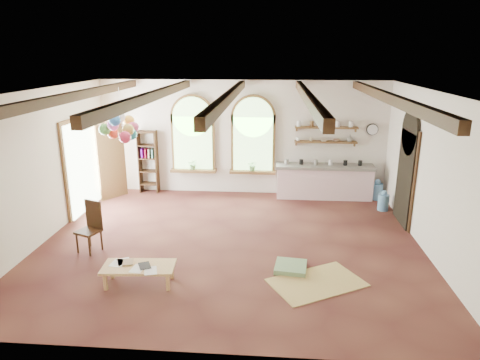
# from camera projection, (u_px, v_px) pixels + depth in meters

# --- Properties ---
(floor) EXTENTS (8.00, 8.00, 0.00)m
(floor) POSITION_uv_depth(u_px,v_px,m) (230.00, 243.00, 9.14)
(floor) COLOR brown
(floor) RESTS_ON ground
(ceiling_beams) EXTENTS (6.20, 6.80, 0.18)m
(ceiling_beams) POSITION_uv_depth(u_px,v_px,m) (229.00, 96.00, 8.25)
(ceiling_beams) COLOR #3C2513
(ceiling_beams) RESTS_ON ceiling
(window_left) EXTENTS (1.30, 0.28, 2.20)m
(window_left) POSITION_uv_depth(u_px,v_px,m) (193.00, 137.00, 12.05)
(window_left) COLOR brown
(window_left) RESTS_ON floor
(window_right) EXTENTS (1.30, 0.28, 2.20)m
(window_right) POSITION_uv_depth(u_px,v_px,m) (253.00, 138.00, 11.92)
(window_right) COLOR brown
(window_right) RESTS_ON floor
(left_doorway) EXTENTS (0.10, 1.90, 2.50)m
(left_doorway) POSITION_uv_depth(u_px,v_px,m) (82.00, 166.00, 10.83)
(left_doorway) COLOR brown
(left_doorway) RESTS_ON floor
(right_doorway) EXTENTS (0.10, 1.30, 2.40)m
(right_doorway) POSITION_uv_depth(u_px,v_px,m) (405.00, 178.00, 9.96)
(right_doorway) COLOR black
(right_doorway) RESTS_ON floor
(kitchen_counter) EXTENTS (2.68, 0.62, 0.94)m
(kitchen_counter) POSITION_uv_depth(u_px,v_px,m) (324.00, 181.00, 11.89)
(kitchen_counter) COLOR silver
(kitchen_counter) RESTS_ON floor
(wall_shelf_lower) EXTENTS (1.70, 0.24, 0.04)m
(wall_shelf_lower) POSITION_uv_depth(u_px,v_px,m) (326.00, 142.00, 11.75)
(wall_shelf_lower) COLOR brown
(wall_shelf_lower) RESTS_ON wall_back
(wall_shelf_upper) EXTENTS (1.70, 0.24, 0.04)m
(wall_shelf_upper) POSITION_uv_depth(u_px,v_px,m) (326.00, 127.00, 11.63)
(wall_shelf_upper) COLOR brown
(wall_shelf_upper) RESTS_ON wall_back
(wall_clock) EXTENTS (0.32, 0.04, 0.32)m
(wall_clock) POSITION_uv_depth(u_px,v_px,m) (372.00, 129.00, 11.62)
(wall_clock) COLOR black
(wall_clock) RESTS_ON wall_back
(bookshelf) EXTENTS (0.53, 0.32, 1.80)m
(bookshelf) POSITION_uv_depth(u_px,v_px,m) (148.00, 162.00, 12.26)
(bookshelf) COLOR #3C2513
(bookshelf) RESTS_ON floor
(coffee_table) EXTENTS (1.28, 0.66, 0.36)m
(coffee_table) POSITION_uv_depth(u_px,v_px,m) (139.00, 268.00, 7.44)
(coffee_table) COLOR tan
(coffee_table) RESTS_ON floor
(side_chair) EXTENTS (0.54, 0.54, 1.04)m
(side_chair) POSITION_uv_depth(u_px,v_px,m) (90.00, 237.00, 8.72)
(side_chair) COLOR #3C2513
(side_chair) RESTS_ON floor
(floor_mat) EXTENTS (1.87, 1.64, 0.02)m
(floor_mat) POSITION_uv_depth(u_px,v_px,m) (317.00, 283.00, 7.56)
(floor_mat) COLOR tan
(floor_mat) RESTS_ON floor
(floor_cushion) EXTENTS (0.64, 0.64, 0.10)m
(floor_cushion) POSITION_uv_depth(u_px,v_px,m) (291.00, 267.00, 8.02)
(floor_cushion) COLOR #6C8D61
(floor_cushion) RESTS_ON floor
(water_jug_a) EXTENTS (0.30, 0.30, 0.59)m
(water_jug_a) POSITION_uv_depth(u_px,v_px,m) (377.00, 191.00, 11.79)
(water_jug_a) COLOR #598FBE
(water_jug_a) RESTS_ON floor
(water_jug_b) EXTENTS (0.28, 0.28, 0.54)m
(water_jug_b) POSITION_uv_depth(u_px,v_px,m) (383.00, 202.00, 10.99)
(water_jug_b) COLOR #598FBE
(water_jug_b) RESTS_ON floor
(balloon_cluster) EXTENTS (0.82, 0.95, 1.16)m
(balloon_cluster) POSITION_uv_depth(u_px,v_px,m) (121.00, 127.00, 9.43)
(balloon_cluster) COLOR silver
(balloon_cluster) RESTS_ON floor
(table_book) EXTENTS (0.24, 0.30, 0.02)m
(table_book) POSITION_uv_depth(u_px,v_px,m) (123.00, 263.00, 7.52)
(table_book) COLOR olive
(table_book) RESTS_ON coffee_table
(tablet) EXTENTS (0.29, 0.33, 0.01)m
(tablet) POSITION_uv_depth(u_px,v_px,m) (145.00, 266.00, 7.42)
(tablet) COLOR black
(tablet) RESTS_ON coffee_table
(potted_plant_left) EXTENTS (0.27, 0.23, 0.30)m
(potted_plant_left) POSITION_uv_depth(u_px,v_px,m) (193.00, 164.00, 12.17)
(potted_plant_left) COLOR #598C4C
(potted_plant_left) RESTS_ON window_left
(potted_plant_right) EXTENTS (0.27, 0.23, 0.30)m
(potted_plant_right) POSITION_uv_depth(u_px,v_px,m) (253.00, 166.00, 12.04)
(potted_plant_right) COLOR #598C4C
(potted_plant_right) RESTS_ON window_right
(shelf_cup_a) EXTENTS (0.12, 0.10, 0.10)m
(shelf_cup_a) POSITION_uv_depth(u_px,v_px,m) (298.00, 139.00, 11.79)
(shelf_cup_a) COLOR white
(shelf_cup_a) RESTS_ON wall_shelf_lower
(shelf_cup_b) EXTENTS (0.10, 0.10, 0.09)m
(shelf_cup_b) POSITION_uv_depth(u_px,v_px,m) (311.00, 139.00, 11.76)
(shelf_cup_b) COLOR beige
(shelf_cup_b) RESTS_ON wall_shelf_lower
(shelf_bowl_a) EXTENTS (0.22, 0.22, 0.05)m
(shelf_bowl_a) POSITION_uv_depth(u_px,v_px,m) (324.00, 140.00, 11.74)
(shelf_bowl_a) COLOR beige
(shelf_bowl_a) RESTS_ON wall_shelf_lower
(shelf_bowl_b) EXTENTS (0.20, 0.20, 0.06)m
(shelf_bowl_b) POSITION_uv_depth(u_px,v_px,m) (337.00, 140.00, 11.71)
(shelf_bowl_b) COLOR #8C664C
(shelf_bowl_b) RESTS_ON wall_shelf_lower
(shelf_vase) EXTENTS (0.18, 0.18, 0.19)m
(shelf_vase) POSITION_uv_depth(u_px,v_px,m) (350.00, 138.00, 11.67)
(shelf_vase) COLOR slate
(shelf_vase) RESTS_ON wall_shelf_lower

